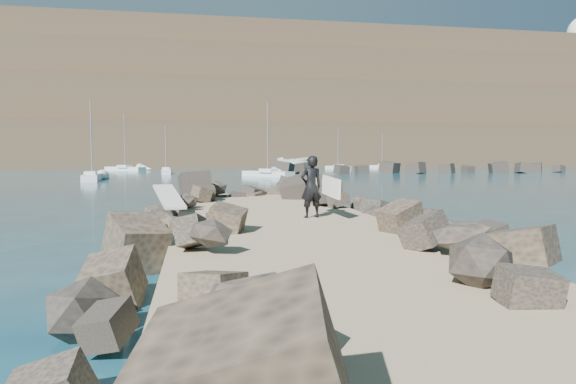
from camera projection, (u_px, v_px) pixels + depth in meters
The scene contains 16 objects.
ground at pixel (282, 241), 14.80m from camera, with size 800.00×800.00×0.00m, color #0F384C.
jetty at pixel (295, 243), 12.81m from camera, with size 6.00×26.00×0.60m, color #8C7759.
riprap_left at pixel (177, 235), 12.78m from camera, with size 2.60×22.00×1.00m, color black.
riprap_right at pixel (397, 229), 13.80m from camera, with size 2.60×22.00×1.00m, color black.
breakwater_secondary at pixel (456, 169), 74.94m from camera, with size 52.00×4.00×1.20m, color black.
headland at pixel (233, 116), 172.54m from camera, with size 360.00×140.00×32.00m, color #2D4919.
surfboard_resting at pixel (169, 200), 16.60m from camera, with size 0.66×2.63×0.09m, color silver.
boat_imported at pixel (295, 164), 84.52m from camera, with size 2.38×6.32×2.44m, color white.
surfer_with_board at pixel (313, 187), 15.47m from camera, with size 0.98×2.31×1.87m.
sailboat_e at pixel (125, 169), 87.10m from camera, with size 7.41×6.80×9.83m.
sailboat_f at pixel (382, 167), 101.69m from camera, with size 3.43×5.78×7.07m.
sailboat_d at pixel (338, 168), 95.28m from camera, with size 3.49×6.48×7.77m.
sailboat_c at pixel (268, 174), 61.66m from camera, with size 5.73×7.11×9.05m.
sailboat_b at pixel (166, 172), 70.02m from camera, with size 1.60×5.56×6.78m.
sailboat_a at pixel (92, 177), 51.44m from camera, with size 2.10×6.81×8.12m.
headland_buildings at pixel (255, 58), 164.82m from camera, with size 137.50×30.50×5.00m.
Camera 1 is at (-2.42, -14.46, 2.46)m, focal length 32.00 mm.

